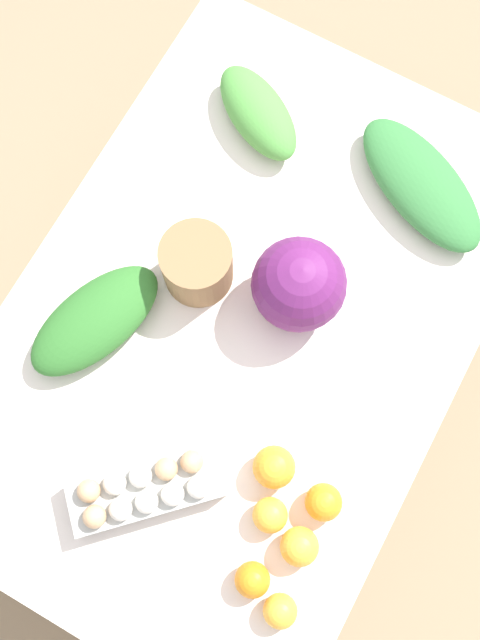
{
  "coord_description": "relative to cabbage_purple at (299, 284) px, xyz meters",
  "views": [
    {
      "loc": [
        -0.3,
        -0.17,
        2.21
      ],
      "look_at": [
        0.0,
        0.0,
        0.8
      ],
      "focal_mm": 40.0,
      "sensor_mm": 36.0,
      "label": 1
    }
  ],
  "objects": [
    {
      "name": "ground_plane",
      "position": [
        -0.1,
        0.07,
        -0.87
      ],
      "size": [
        8.0,
        8.0,
        0.0
      ],
      "primitive_type": "plane",
      "color": "#937A5B"
    },
    {
      "name": "dining_table",
      "position": [
        -0.1,
        0.07,
        -0.2
      ],
      "size": [
        1.36,
        0.91,
        0.78
      ],
      "color": "silver",
      "rests_on": "ground_plane"
    },
    {
      "name": "cabbage_purple",
      "position": [
        0.0,
        0.0,
        0.0
      ],
      "size": [
        0.19,
        0.19,
        0.19
      ],
      "primitive_type": "sphere",
      "color": "#601E5B",
      "rests_on": "dining_table"
    },
    {
      "name": "egg_carton",
      "position": [
        -0.48,
        0.07,
        -0.05
      ],
      "size": [
        0.28,
        0.28,
        0.09
      ],
      "rotation": [
        0.0,
        0.0,
        2.35
      ],
      "color": "#A8A8A3",
      "rests_on": "dining_table"
    },
    {
      "name": "paper_bag",
      "position": [
        -0.05,
        0.2,
        -0.02
      ],
      "size": [
        0.14,
        0.14,
        0.14
      ],
      "primitive_type": "cylinder",
      "color": "olive",
      "rests_on": "dining_table"
    },
    {
      "name": "greens_bunch_scallion",
      "position": [
        0.34,
        -0.12,
        -0.06
      ],
      "size": [
        0.3,
        0.39,
        0.07
      ],
      "primitive_type": "ellipsoid",
      "rotation": [
        0.0,
        0.0,
        4.25
      ],
      "color": "#337538",
      "rests_on": "dining_table"
    },
    {
      "name": "greens_bunch_beet_tops",
      "position": [
        0.32,
        0.26,
        -0.05
      ],
      "size": [
        0.23,
        0.28,
        0.08
      ],
      "primitive_type": "ellipsoid",
      "rotation": [
        0.0,
        0.0,
        1.05
      ],
      "color": "#4C933D",
      "rests_on": "dining_table"
    },
    {
      "name": "greens_bunch_chard",
      "position": [
        -0.25,
        0.33,
        -0.05
      ],
      "size": [
        0.34,
        0.24,
        0.08
      ],
      "primitive_type": "ellipsoid",
      "rotation": [
        0.0,
        0.0,
        5.94
      ],
      "color": "#2D6B28",
      "rests_on": "dining_table"
    },
    {
      "name": "orange_0",
      "position": [
        -0.43,
        -0.24,
        -0.06
      ],
      "size": [
        0.07,
        0.07,
        0.07
      ],
      "primitive_type": "sphere",
      "color": "#F9A833",
      "rests_on": "dining_table"
    },
    {
      "name": "orange_1",
      "position": [
        -0.55,
        -0.26,
        -0.06
      ],
      "size": [
        0.06,
        0.06,
        0.06
      ],
      "primitive_type": "sphere",
      "color": "#F9A833",
      "rests_on": "dining_table"
    },
    {
      "name": "orange_2",
      "position": [
        -0.33,
        -0.13,
        -0.05
      ],
      "size": [
        0.08,
        0.08,
        0.08
      ],
      "primitive_type": "sphere",
      "color": "orange",
      "rests_on": "dining_table"
    },
    {
      "name": "orange_3",
      "position": [
        -0.53,
        -0.19,
        -0.06
      ],
      "size": [
        0.07,
        0.07,
        0.07
      ],
      "primitive_type": "sphere",
      "color": "orange",
      "rests_on": "dining_table"
    },
    {
      "name": "orange_4",
      "position": [
        -0.34,
        -0.24,
        -0.06
      ],
      "size": [
        0.07,
        0.07,
        0.07
      ],
      "primitive_type": "sphere",
      "color": "orange",
      "rests_on": "dining_table"
    },
    {
      "name": "orange_5",
      "position": [
        -0.41,
        -0.16,
        -0.06
      ],
      "size": [
        0.07,
        0.07,
        0.07
      ],
      "primitive_type": "sphere",
      "color": "#F9A833",
      "rests_on": "dining_table"
    }
  ]
}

